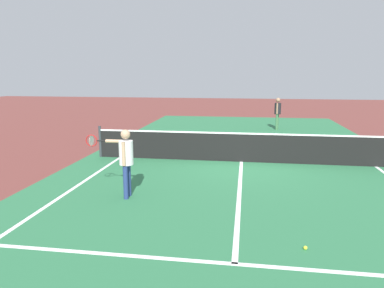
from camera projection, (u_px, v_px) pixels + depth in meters
ground_plane at (241, 162)px, 11.57m from camera, size 60.00×60.00×0.00m
court_surface_inbounds at (241, 162)px, 11.57m from camera, size 10.62×24.40×0.00m
line_sideline_left at (6, 233)px, 6.41m from camera, size 0.10×11.89×0.01m
line_service_near at (235, 264)px, 5.37m from camera, size 8.22×0.10×0.01m
line_center_service at (239, 194)px, 8.47m from camera, size 0.10×6.40×0.01m
net at (242, 147)px, 11.48m from camera, size 9.70×0.09×1.07m
player_near at (125, 156)px, 8.09m from camera, size 1.19×0.49×1.59m
player_far at (278, 110)px, 18.01m from camera, size 0.32×0.41×1.62m
tennis_ball_mid_court at (305, 248)px, 5.80m from camera, size 0.07×0.07×0.07m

